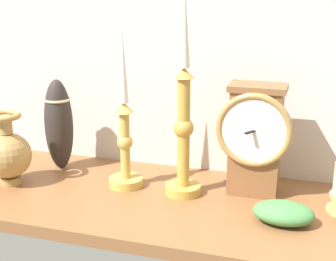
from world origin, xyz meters
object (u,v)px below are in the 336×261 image
Objects in this scene: mantel_clock at (255,137)px; brass_vase_bulbous at (8,153)px; candlestick_tall_left at (125,136)px; tall_ceramic_vase at (59,124)px; candlestick_tall_center at (184,123)px.

mantel_clock is 50.87cm from brass_vase_bulbous.
candlestick_tall_left is (-25.87, -4.08, -0.96)cm from mantel_clock.
brass_vase_bulbous is 0.75× the size of tall_ceramic_vase.
candlestick_tall_left is 13.13cm from candlestick_tall_center.
mantel_clock is 43.98cm from tall_ceramic_vase.
candlestick_tall_left is at bearing 178.94° from candlestick_tall_center.
tall_ceramic_vase is at bearing 164.11° from candlestick_tall_left.
candlestick_tall_center reaches higher than candlestick_tall_left.
candlestick_tall_center is at bearing -162.14° from mantel_clock.
candlestick_tall_left is 18.80cm from tall_ceramic_vase.
mantel_clock is 1.44× the size of brass_vase_bulbous.
mantel_clock reaches higher than brass_vase_bulbous.
candlestick_tall_left is at bearing 14.95° from brass_vase_bulbous.
tall_ceramic_vase is (-43.95, 1.07, -1.31)cm from mantel_clock.
candlestick_tall_left reaches higher than brass_vase_bulbous.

